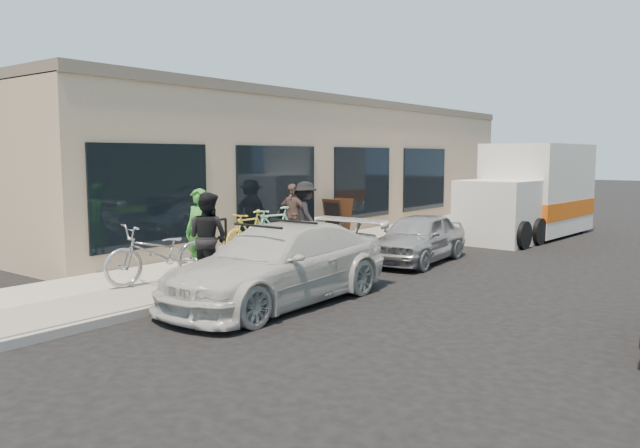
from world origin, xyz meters
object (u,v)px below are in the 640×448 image
Objects in this scene: moving_truck at (531,196)px; man_standing at (208,238)px; cruiser_bike_b at (280,232)px; sedan_silver at (418,238)px; sedan_white at (278,264)px; cruiser_bike_c at (250,232)px; bike_rack at (218,233)px; tandem_bike at (160,253)px; sandwich_board at (337,217)px; bystander_b at (292,215)px; cruiser_bike_a at (276,228)px; bystander_a at (305,214)px; woman_rider at (199,232)px.

moving_truck is 11.46m from man_standing.
moving_truck is at bearing 87.80° from cruiser_bike_b.
sedan_white is at bearing -94.01° from sedan_silver.
man_standing is 3.49m from cruiser_bike_c.
tandem_bike is (1.47, -2.76, 0.03)m from bike_rack.
bystander_b is at bearing -80.73° from sandwich_board.
cruiser_bike_a is 1.05× the size of cruiser_bike_b.
cruiser_bike_c is at bearing -83.89° from cruiser_bike_a.
bystander_b is at bearing 71.67° from bystander_a.
man_standing is (-1.89, -11.30, -0.27)m from moving_truck.
woman_rider is at bearing 103.99° from tandem_bike.
cruiser_bike_b is at bearing 99.29° from woman_rider.
woman_rider reaches higher than sandwich_board.
sedan_white is 4.95m from cruiser_bike_b.
moving_truck is 3.30× the size of cruiser_bike_a.
woman_rider is (-2.32, 0.32, 0.33)m from sedan_white.
cruiser_bike_a is at bearing -74.42° from man_standing.
cruiser_bike_c is at bearing 109.16° from bystander_a.
bystander_b is at bearing -114.42° from moving_truck.
cruiser_bike_b is (0.06, 0.08, -0.09)m from cruiser_bike_a.
cruiser_bike_a is (-1.71, 3.73, -0.30)m from man_standing.
sandwich_board reaches higher than cruiser_bike_c.
sedan_white reaches higher than bike_rack.
cruiser_bike_b is 0.90m from bystander_a.
man_standing is 4.11m from cruiser_bike_a.
cruiser_bike_a is at bearing -112.19° from moving_truck.
tandem_bike reaches higher than sedan_silver.
cruiser_bike_a is at bearing -103.20° from cruiser_bike_b.
sedan_silver is 2.00× the size of woman_rider.
bike_rack is 1.66m from cruiser_bike_b.
tandem_bike is 4.45m from cruiser_bike_b.
cruiser_bike_c is 1.47m from bystander_b.
woman_rider reaches higher than man_standing.
sedan_white reaches higher than tandem_bike.
cruiser_bike_b is 1.00× the size of cruiser_bike_c.
sandwich_board is 0.61× the size of cruiser_bike_a.
woman_rider is 1.00× the size of cruiser_bike_b.
bystander_a is at bearing 90.09° from cruiser_bike_a.
bystander_b is (0.09, 1.44, 0.30)m from cruiser_bike_c.
bike_rack is 4.61m from sedan_silver.
woman_rider is at bearing 172.27° from sedan_white.
bike_rack is 3.12m from tandem_bike.
woman_rider is (-2.60, -10.89, -0.26)m from moving_truck.
sedan_white is 5.45m from bystander_b.
bike_rack is at bearing 130.57° from tandem_bike.
bike_rack is 9.94m from moving_truck.
bystander_a is (0.22, 0.88, 0.30)m from cruiser_bike_a.
moving_truck reaches higher than bike_rack.
cruiser_bike_b is (0.50, 1.58, -0.08)m from bike_rack.
cruiser_bike_b is at bearing 75.04° from cruiser_bike_c.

